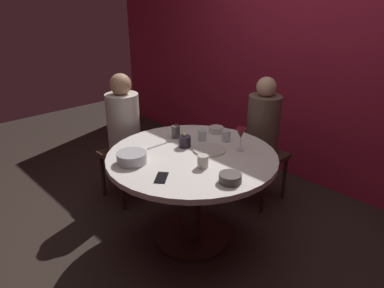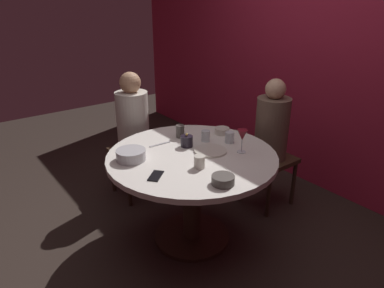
{
  "view_description": "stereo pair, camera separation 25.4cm",
  "coord_description": "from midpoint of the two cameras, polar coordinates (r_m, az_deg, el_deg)",
  "views": [
    {
      "loc": [
        1.69,
        -1.61,
        1.82
      ],
      "look_at": [
        0.0,
        0.0,
        0.82
      ],
      "focal_mm": 33.0,
      "sensor_mm": 36.0,
      "label": 1
    },
    {
      "loc": [
        1.86,
        -1.42,
        1.82
      ],
      "look_at": [
        0.0,
        0.0,
        0.82
      ],
      "focal_mm": 33.0,
      "sensor_mm": 36.0,
      "label": 2
    }
  ],
  "objects": [
    {
      "name": "seated_diner_left",
      "position": [
        3.25,
        -13.2,
        2.97
      ],
      "size": [
        0.4,
        0.4,
        1.2
      ],
      "rotation": [
        0.0,
        0.0,
        6.28
      ],
      "color": "#3F2D1E",
      "rests_on": "ground"
    },
    {
      "name": "bowl_serving_large",
      "position": [
        2.48,
        -12.62,
        -2.24
      ],
      "size": [
        0.21,
        0.21,
        0.07
      ],
      "primitive_type": "cylinder",
      "color": "#B7B7BC",
      "rests_on": "dining_table"
    },
    {
      "name": "cup_by_right_diner",
      "position": [
        2.79,
        -0.95,
        1.35
      ],
      "size": [
        0.07,
        0.07,
        0.09
      ],
      "primitive_type": "cylinder",
      "color": "silver",
      "rests_on": "dining_table"
    },
    {
      "name": "ground_plane",
      "position": [
        2.96,
        -2.54,
        -14.88
      ],
      "size": [
        8.0,
        8.0,
        0.0
      ],
      "primitive_type": "plane",
      "color": "#2D231E"
    },
    {
      "name": "dining_table",
      "position": [
        2.65,
        -2.76,
        -5.0
      ],
      "size": [
        1.25,
        1.25,
        0.74
      ],
      "color": "silver",
      "rests_on": "ground"
    },
    {
      "name": "cup_center_front",
      "position": [
        2.78,
        2.94,
        1.27
      ],
      "size": [
        0.07,
        0.07,
        0.09
      ],
      "primitive_type": "cylinder",
      "color": "silver",
      "rests_on": "dining_table"
    },
    {
      "name": "wine_glass",
      "position": [
        2.6,
        5.13,
        1.56
      ],
      "size": [
        0.08,
        0.08,
        0.18
      ],
      "color": "silver",
      "rests_on": "dining_table"
    },
    {
      "name": "fork_near_plate",
      "position": [
        2.73,
        -8.3,
        -0.33
      ],
      "size": [
        0.02,
        0.18,
        0.01
      ],
      "primitive_type": "cube",
      "rotation": [
        0.0,
        0.0,
        -0.04
      ],
      "color": "#B7B7BC",
      "rests_on": "dining_table"
    },
    {
      "name": "cup_by_left_diner",
      "position": [
        2.85,
        -5.19,
        1.92
      ],
      "size": [
        0.07,
        0.07,
        0.1
      ],
      "primitive_type": "cylinder",
      "color": "#4C4742",
      "rests_on": "dining_table"
    },
    {
      "name": "dinner_plate",
      "position": [
        2.62,
        0.09,
        -1.01
      ],
      "size": [
        0.24,
        0.24,
        0.01
      ],
      "primitive_type": "cylinder",
      "color": "beige",
      "rests_on": "dining_table"
    },
    {
      "name": "bowl_salad_center",
      "position": [
        2.96,
        1.51,
        2.27
      ],
      "size": [
        0.12,
        0.12,
        0.05
      ],
      "primitive_type": "cylinder",
      "color": "beige",
      "rests_on": "dining_table"
    },
    {
      "name": "cell_phone",
      "position": [
        2.26,
        -8.19,
        -5.47
      ],
      "size": [
        0.14,
        0.15,
        0.01
      ],
      "primitive_type": "cube",
      "rotation": [
        0.0,
        0.0,
        3.84
      ],
      "color": "black",
      "rests_on": "dining_table"
    },
    {
      "name": "back_wall",
      "position": [
        3.61,
        16.93,
        13.85
      ],
      "size": [
        6.0,
        0.1,
        2.6
      ],
      "primitive_type": "cube",
      "color": "maroon",
      "rests_on": "ground"
    },
    {
      "name": "cup_near_candle",
      "position": [
        2.36,
        -1.31,
        -2.89
      ],
      "size": [
        0.07,
        0.07,
        0.09
      ],
      "primitive_type": "cylinder",
      "color": "beige",
      "rests_on": "dining_table"
    },
    {
      "name": "bowl_small_white",
      "position": [
        2.19,
        2.9,
        -5.61
      ],
      "size": [
        0.14,
        0.14,
        0.06
      ],
      "primitive_type": "cylinder",
      "color": "#4C4742",
      "rests_on": "dining_table"
    },
    {
      "name": "candle_holder",
      "position": [
        2.68,
        -3.9,
        0.37
      ],
      "size": [
        0.09,
        0.09,
        0.11
      ],
      "color": "black",
      "rests_on": "dining_table"
    },
    {
      "name": "seated_diner_back",
      "position": [
        3.17,
        9.19,
        2.54
      ],
      "size": [
        0.4,
        0.4,
        1.18
      ],
      "rotation": [
        0.0,
        0.0,
        4.71
      ],
      "color": "#3F2D1E",
      "rests_on": "ground"
    }
  ]
}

